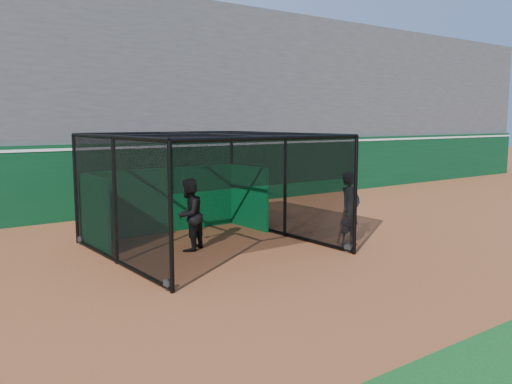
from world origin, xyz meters
TOP-DOWN VIEW (x-y plane):
  - ground at (0.00, 0.00)m, footprint 120.00×120.00m
  - outfield_wall at (0.00, 8.50)m, footprint 50.00×0.50m
  - grandstand at (0.00, 12.27)m, footprint 50.00×7.85m
  - batting_cage at (-0.71, 2.32)m, footprint 5.12×5.42m
  - batter at (-1.24, 2.44)m, footprint 1.12×1.06m
  - on_deck_player at (2.41, 0.39)m, footprint 0.78×0.58m

SIDE VIEW (x-z plane):
  - ground at x=0.00m, z-range 0.00..0.00m
  - batter at x=-1.24m, z-range 0.00..1.83m
  - on_deck_player at x=2.41m, z-range 0.00..1.94m
  - outfield_wall at x=0.00m, z-range 0.04..2.54m
  - batting_cage at x=-0.71m, z-range 0.00..2.90m
  - grandstand at x=0.00m, z-range 0.00..8.95m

